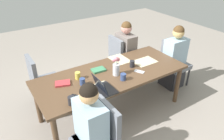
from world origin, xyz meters
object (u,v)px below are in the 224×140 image
(flower_vase, at_px, (116,67))
(book_red_cover, at_px, (98,70))
(dining_table, at_px, (112,77))
(person_head_right_left_near, at_px, (174,61))
(coffee_mug_near_right, at_px, (78,76))
(book_blue_cover, at_px, (63,83))
(chair_far_left_mid, at_px, (120,56))
(chair_far_right_near, at_px, (42,79))
(coffee_mug_near_left, at_px, (71,101))
(coffee_mug_centre_left, at_px, (132,64))
(coffee_mug_centre_right, at_px, (123,77))
(person_near_left_far, at_px, (91,134))
(coffee_mug_far_left, at_px, (82,82))
(person_far_left_mid, at_px, (125,55))
(chair_near_left_far, at_px, (100,136))
(laptop_near_left_far, at_px, (104,88))
(chair_head_right_left_near, at_px, (173,60))
(phone_silver, at_px, (139,71))
(phone_black, at_px, (76,97))

(flower_vase, bearing_deg, book_red_cover, 123.31)
(dining_table, height_order, person_head_right_left_near, person_head_right_left_near)
(coffee_mug_near_right, distance_m, book_blue_cover, 0.24)
(chair_far_left_mid, xyz_separation_m, book_blue_cover, (-1.42, -0.66, 0.24))
(chair_far_right_near, bearing_deg, coffee_mug_near_left, -87.22)
(book_blue_cover, bearing_deg, coffee_mug_centre_left, 13.20)
(dining_table, xyz_separation_m, coffee_mug_centre_right, (0.03, -0.24, 0.12))
(person_near_left_far, relative_size, coffee_mug_centre_right, 12.33)
(chair_far_right_near, distance_m, coffee_mug_far_left, 0.92)
(person_far_left_mid, bearing_deg, coffee_mug_near_left, -145.90)
(dining_table, relative_size, chair_far_right_near, 2.52)
(chair_far_right_near, bearing_deg, coffee_mug_centre_right, -49.00)
(person_head_right_left_near, bearing_deg, person_far_left_mid, 132.49)
(person_far_left_mid, distance_m, chair_near_left_far, 2.07)
(coffee_mug_near_left, distance_m, coffee_mug_near_right, 0.57)
(dining_table, xyz_separation_m, chair_far_left_mid, (0.69, 0.77, -0.16))
(chair_far_left_mid, distance_m, coffee_mug_centre_right, 1.24)
(person_near_left_far, xyz_separation_m, laptop_near_left_far, (0.41, 0.40, 0.24))
(chair_head_right_left_near, height_order, laptop_near_left_far, laptop_near_left_far)
(dining_table, distance_m, person_head_right_left_near, 1.39)
(laptop_near_left_far, xyz_separation_m, coffee_mug_near_left, (-0.46, -0.03, 0.01))
(chair_far_left_mid, relative_size, phone_silver, 6.00)
(coffee_mug_near_left, bearing_deg, person_head_right_left_near, 10.05)
(coffee_mug_far_left, bearing_deg, coffee_mug_centre_right, -20.88)
(chair_far_right_near, relative_size, coffee_mug_near_right, 8.71)
(person_far_left_mid, relative_size, book_blue_cover, 5.97)
(chair_head_right_left_near, bearing_deg, book_red_cover, 177.86)
(phone_black, height_order, phone_silver, same)
(flower_vase, bearing_deg, chair_far_left_mid, 51.43)
(person_far_left_mid, height_order, person_near_left_far, same)
(person_far_left_mid, height_order, coffee_mug_centre_right, person_far_left_mid)
(flower_vase, relative_size, coffee_mug_near_right, 2.84)
(person_far_left_mid, bearing_deg, chair_head_right_left_near, -41.50)
(laptop_near_left_far, xyz_separation_m, phone_silver, (0.70, 0.13, -0.04))
(dining_table, distance_m, coffee_mug_far_left, 0.52)
(laptop_near_left_far, relative_size, book_red_cover, 1.60)
(chair_head_right_left_near, distance_m, coffee_mug_near_right, 1.96)
(chair_far_right_near, xyz_separation_m, coffee_mug_near_right, (0.36, -0.64, 0.28))
(book_red_cover, bearing_deg, person_far_left_mid, 34.42)
(coffee_mug_centre_right, bearing_deg, flower_vase, 91.73)
(phone_black, relative_size, phone_silver, 1.00)
(flower_vase, bearing_deg, chair_near_left_far, -134.24)
(flower_vase, height_order, coffee_mug_near_left, flower_vase)
(coffee_mug_near_left, xyz_separation_m, book_blue_cover, (0.07, 0.46, -0.04))
(dining_table, xyz_separation_m, phone_black, (-0.69, -0.25, 0.07))
(coffee_mug_centre_left, distance_m, book_red_cover, 0.53)
(person_far_left_mid, distance_m, flower_vase, 1.13)
(coffee_mug_near_right, bearing_deg, coffee_mug_near_left, -122.56)
(laptop_near_left_far, bearing_deg, chair_far_right_near, 115.35)
(coffee_mug_near_right, height_order, coffee_mug_centre_left, same)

